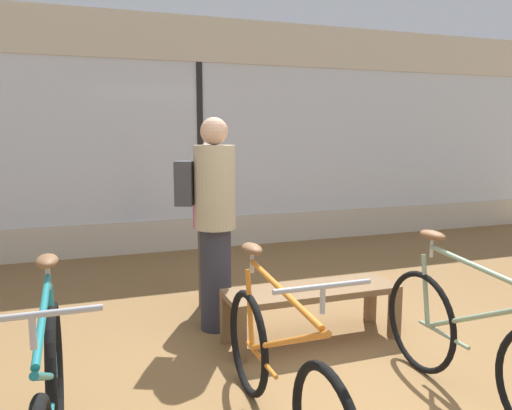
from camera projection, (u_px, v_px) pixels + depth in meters
ground_plane at (355, 390)px, 3.23m from camera, size 24.00×24.00×0.00m
shop_back_wall at (200, 133)px, 6.94m from camera, size 12.00×0.08×3.20m
bicycle_left at (279, 372)px, 2.68m from camera, size 0.46×1.73×1.02m
bicycle_right at (473, 344)px, 3.00m from camera, size 0.46×1.73×1.03m
display_bench at (312, 297)px, 3.97m from camera, size 1.40×0.44×0.43m
customer_near_rack at (211, 222)px, 4.68m from camera, size 0.34×0.34×1.57m
customer_by_window at (213, 217)px, 4.11m from camera, size 0.56×0.46×1.78m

